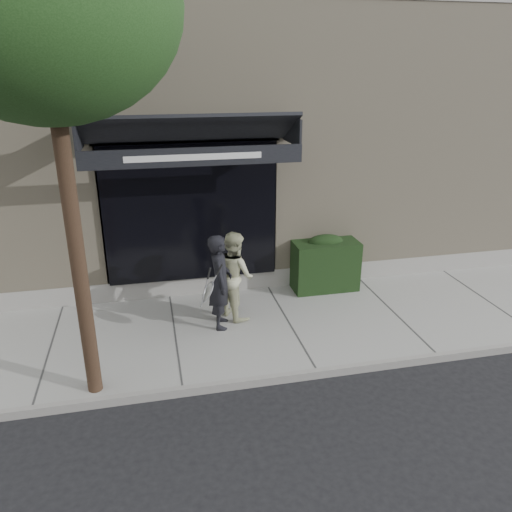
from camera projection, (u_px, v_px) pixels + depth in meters
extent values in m
plane|color=black|center=(288.00, 328.00, 8.90)|extent=(80.00, 80.00, 0.00)
cube|color=#989893|center=(288.00, 325.00, 8.88)|extent=(20.00, 3.00, 0.12)
cube|color=gray|center=(317.00, 373.00, 7.47)|extent=(20.00, 0.10, 0.14)
cube|color=#B7A88B|center=(236.00, 135.00, 12.47)|extent=(14.00, 7.00, 5.50)
cube|color=gray|center=(266.00, 278.00, 10.36)|extent=(14.02, 0.42, 0.50)
cube|color=black|center=(191.00, 212.00, 9.36)|extent=(3.20, 0.30, 2.60)
cube|color=gray|center=(103.00, 215.00, 9.17)|extent=(0.08, 0.40, 2.60)
cube|color=gray|center=(271.00, 205.00, 9.82)|extent=(0.08, 0.40, 2.60)
cube|color=gray|center=(187.00, 138.00, 9.02)|extent=(3.36, 0.40, 0.12)
cube|color=black|center=(190.00, 128.00, 8.29)|extent=(3.60, 1.03, 0.55)
cube|color=black|center=(194.00, 157.00, 7.97)|extent=(3.60, 0.05, 0.30)
cube|color=white|center=(194.00, 157.00, 7.94)|extent=(2.20, 0.01, 0.10)
cube|color=black|center=(78.00, 136.00, 7.95)|extent=(0.04, 1.00, 0.45)
cube|color=black|center=(292.00, 130.00, 8.68)|extent=(0.04, 1.00, 0.45)
cube|color=black|center=(324.00, 265.00, 10.04)|extent=(1.30, 0.70, 1.00)
ellipsoid|color=black|center=(326.00, 241.00, 9.86)|extent=(0.71, 0.38, 0.27)
cylinder|color=black|center=(75.00, 236.00, 6.21)|extent=(0.20, 0.20, 4.80)
ellipsoid|color=#1C3C16|center=(42.00, 3.00, 5.27)|extent=(3.00, 3.00, 2.55)
imported|color=black|center=(220.00, 282.00, 8.44)|extent=(0.49, 0.66, 1.67)
torus|color=silver|center=(208.00, 292.00, 8.14)|extent=(0.20, 0.32, 0.28)
cylinder|color=silver|center=(208.00, 292.00, 8.14)|extent=(0.16, 0.28, 0.24)
cylinder|color=silver|center=(208.00, 292.00, 8.14)|extent=(0.17, 0.04, 0.11)
cylinder|color=black|center=(208.00, 292.00, 8.14)|extent=(0.19, 0.05, 0.13)
torus|color=silver|center=(203.00, 296.00, 8.13)|extent=(0.16, 0.32, 0.30)
cylinder|color=silver|center=(203.00, 296.00, 8.13)|extent=(0.13, 0.28, 0.26)
cylinder|color=silver|center=(203.00, 296.00, 8.13)|extent=(0.18, 0.06, 0.07)
cylinder|color=black|center=(203.00, 296.00, 8.13)|extent=(0.20, 0.07, 0.08)
imported|color=beige|center=(234.00, 275.00, 8.82)|extent=(0.85, 0.95, 1.59)
torus|color=silver|center=(220.00, 287.00, 8.51)|extent=(0.15, 0.31, 0.30)
cylinder|color=silver|center=(220.00, 287.00, 8.51)|extent=(0.12, 0.27, 0.27)
cylinder|color=silver|center=(220.00, 287.00, 8.51)|extent=(0.18, 0.07, 0.05)
cylinder|color=black|center=(220.00, 287.00, 8.51)|extent=(0.20, 0.08, 0.06)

